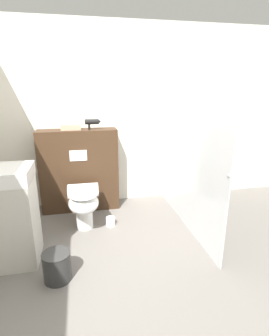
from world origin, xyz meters
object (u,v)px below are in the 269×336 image
at_px(hair_drier, 92,122).
at_px(waste_bin, 57,266).
at_px(toilet, 84,203).
at_px(sink_vanity, 3,217).

height_order(hair_drier, waste_bin, hair_drier).
height_order(toilet, waste_bin, toilet).
relative_size(sink_vanity, waste_bin, 4.12).
bearing_deg(hair_drier, toilet, -107.02).
bearing_deg(sink_vanity, waste_bin, -36.46).
distance_m(toilet, sink_vanity, 0.91).
relative_size(toilet, sink_vanity, 0.53).
bearing_deg(toilet, sink_vanity, -146.85).
bearing_deg(hair_drier, sink_vanity, -131.31).
height_order(toilet, hair_drier, hair_drier).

